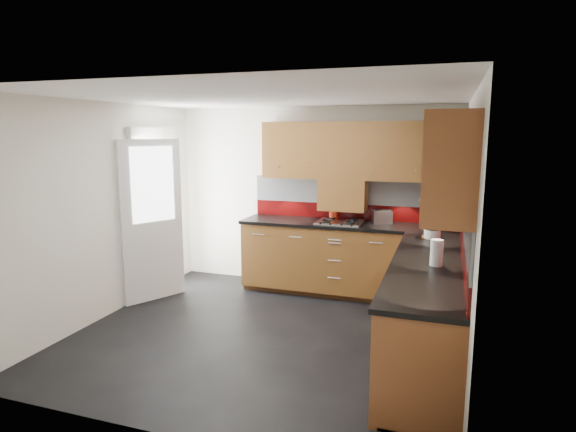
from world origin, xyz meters
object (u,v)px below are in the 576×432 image
(utensil_pot, at_px, (333,213))
(toaster, at_px, (382,217))
(gas_hob, at_px, (340,222))
(food_processor, at_px, (433,226))

(utensil_pot, bearing_deg, toaster, -1.87)
(gas_hob, height_order, utensil_pot, utensil_pot)
(gas_hob, relative_size, utensil_pot, 1.43)
(food_processor, bearing_deg, gas_hob, 153.80)
(gas_hob, relative_size, food_processor, 1.95)
(toaster, height_order, food_processor, food_processor)
(utensil_pot, relative_size, toaster, 1.45)
(gas_hob, xyz_separation_m, food_processor, (1.14, -0.56, 0.12))
(toaster, xyz_separation_m, food_processor, (0.63, -0.71, 0.05))
(food_processor, bearing_deg, utensil_pot, 149.93)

